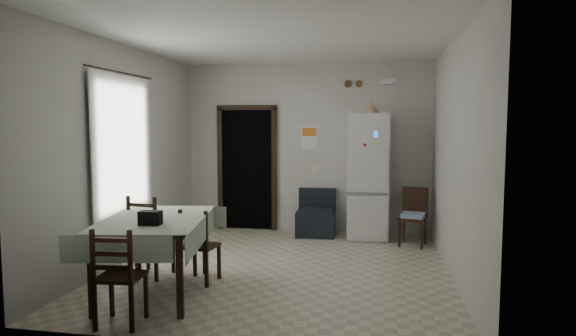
# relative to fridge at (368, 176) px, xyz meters

# --- Properties ---
(ground) EXTENTS (4.50, 4.50, 0.00)m
(ground) POSITION_rel_fridge_xyz_m (-1.06, -1.93, -1.01)
(ground) COLOR beige
(ground) RESTS_ON ground
(ceiling) EXTENTS (4.20, 4.50, 0.02)m
(ceiling) POSITION_rel_fridge_xyz_m (-1.06, -1.93, 1.89)
(ceiling) COLOR white
(ceiling) RESTS_ON ground
(wall_back) EXTENTS (4.20, 0.02, 2.90)m
(wall_back) POSITION_rel_fridge_xyz_m (-1.06, 0.32, 0.44)
(wall_back) COLOR beige
(wall_back) RESTS_ON ground
(wall_front) EXTENTS (4.20, 0.02, 2.90)m
(wall_front) POSITION_rel_fridge_xyz_m (-1.06, -4.18, 0.44)
(wall_front) COLOR beige
(wall_front) RESTS_ON ground
(wall_left) EXTENTS (0.02, 4.50, 2.90)m
(wall_left) POSITION_rel_fridge_xyz_m (-3.16, -1.93, 0.44)
(wall_left) COLOR beige
(wall_left) RESTS_ON ground
(wall_right) EXTENTS (0.02, 4.50, 2.90)m
(wall_right) POSITION_rel_fridge_xyz_m (1.04, -1.93, 0.44)
(wall_right) COLOR beige
(wall_right) RESTS_ON ground
(doorway) EXTENTS (1.06, 0.52, 2.22)m
(doorway) POSITION_rel_fridge_xyz_m (-2.11, 0.52, 0.05)
(doorway) COLOR black
(doorway) RESTS_ON ground
(window_recess) EXTENTS (0.10, 1.20, 1.60)m
(window_recess) POSITION_rel_fridge_xyz_m (-3.21, -2.13, 0.54)
(window_recess) COLOR silver
(window_recess) RESTS_ON ground
(curtain) EXTENTS (0.02, 1.45, 1.85)m
(curtain) POSITION_rel_fridge_xyz_m (-3.10, -2.13, 0.54)
(curtain) COLOR silver
(curtain) RESTS_ON ground
(curtain_rod) EXTENTS (0.02, 1.60, 0.02)m
(curtain_rod) POSITION_rel_fridge_xyz_m (-3.09, -2.13, 1.49)
(curtain_rod) COLOR black
(curtain_rod) RESTS_ON ground
(calendar) EXTENTS (0.28, 0.02, 0.40)m
(calendar) POSITION_rel_fridge_xyz_m (-1.01, 0.31, 0.61)
(calendar) COLOR white
(calendar) RESTS_ON ground
(calendar_image) EXTENTS (0.24, 0.01, 0.14)m
(calendar_image) POSITION_rel_fridge_xyz_m (-1.01, 0.30, 0.71)
(calendar_image) COLOR orange
(calendar_image) RESTS_ON ground
(light_switch) EXTENTS (0.08, 0.02, 0.12)m
(light_switch) POSITION_rel_fridge_xyz_m (-0.91, 0.31, 0.09)
(light_switch) COLOR beige
(light_switch) RESTS_ON ground
(vent_left) EXTENTS (0.12, 0.03, 0.12)m
(vent_left) POSITION_rel_fridge_xyz_m (-0.36, 0.30, 1.51)
(vent_left) COLOR brown
(vent_left) RESTS_ON ground
(vent_right) EXTENTS (0.12, 0.03, 0.12)m
(vent_right) POSITION_rel_fridge_xyz_m (-0.18, 0.30, 1.51)
(vent_right) COLOR brown
(vent_right) RESTS_ON ground
(emergency_light) EXTENTS (0.25, 0.07, 0.09)m
(emergency_light) POSITION_rel_fridge_xyz_m (0.29, 0.28, 1.54)
(emergency_light) COLOR white
(emergency_light) RESTS_ON ground
(fridge) EXTENTS (0.67, 0.67, 2.02)m
(fridge) POSITION_rel_fridge_xyz_m (0.00, 0.00, 0.00)
(fridge) COLOR silver
(fridge) RESTS_ON ground
(tan_cone) EXTENTS (0.25, 0.25, 0.19)m
(tan_cone) POSITION_rel_fridge_xyz_m (0.03, -0.02, 1.11)
(tan_cone) COLOR tan
(tan_cone) RESTS_ON fridge
(navy_seat) EXTENTS (0.66, 0.64, 0.76)m
(navy_seat) POSITION_rel_fridge_xyz_m (-0.86, 0.00, -0.63)
(navy_seat) COLOR black
(navy_seat) RESTS_ON ground
(corner_chair) EXTENTS (0.46, 0.46, 0.88)m
(corner_chair) POSITION_rel_fridge_xyz_m (0.69, -0.42, -0.57)
(corner_chair) COLOR black
(corner_chair) RESTS_ON ground
(dining_table) EXTENTS (1.32, 1.76, 0.83)m
(dining_table) POSITION_rel_fridge_xyz_m (-2.22, -3.08, -0.60)
(dining_table) COLOR #A3B49A
(dining_table) RESTS_ON ground
(black_bag) EXTENTS (0.23, 0.15, 0.14)m
(black_bag) POSITION_rel_fridge_xyz_m (-2.10, -3.42, -0.11)
(black_bag) COLOR black
(black_bag) RESTS_ON dining_table
(dining_chair_far_left) EXTENTS (0.49, 0.49, 1.00)m
(dining_chair_far_left) POSITION_rel_fridge_xyz_m (-2.55, -2.51, -0.51)
(dining_chair_far_left) COLOR black
(dining_chair_far_left) RESTS_ON ground
(dining_chair_far_right) EXTENTS (0.42, 0.42, 0.88)m
(dining_chair_far_right) POSITION_rel_fridge_xyz_m (-1.88, -2.63, -0.57)
(dining_chair_far_right) COLOR black
(dining_chair_far_right) RESTS_ON ground
(dining_chair_near_head) EXTENTS (0.43, 0.43, 0.92)m
(dining_chair_near_head) POSITION_rel_fridge_xyz_m (-2.16, -3.92, -0.55)
(dining_chair_near_head) COLOR black
(dining_chair_near_head) RESTS_ON ground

